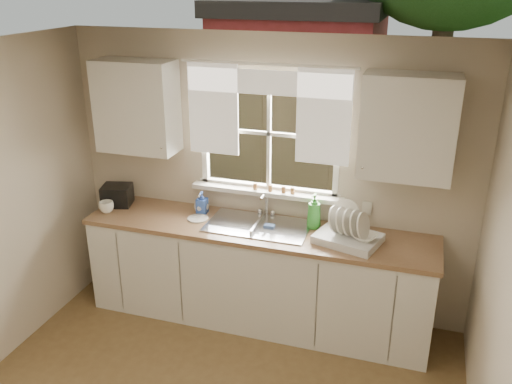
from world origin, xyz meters
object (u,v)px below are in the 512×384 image
(cup, at_px, (106,207))
(black_appliance, at_px, (117,195))
(soap_bottle_a, at_px, (314,211))
(dish_rack, at_px, (348,234))

(cup, height_order, black_appliance, black_appliance)
(soap_bottle_a, xyz_separation_m, cup, (-1.86, -0.25, -0.10))
(soap_bottle_a, height_order, cup, soap_bottle_a)
(dish_rack, height_order, black_appliance, dish_rack)
(dish_rack, distance_m, soap_bottle_a, 0.37)
(soap_bottle_a, distance_m, cup, 1.88)
(dish_rack, xyz_separation_m, soap_bottle_a, (-0.32, 0.17, 0.08))
(cup, bearing_deg, soap_bottle_a, 18.41)
(black_appliance, bearing_deg, cup, -104.67)
(soap_bottle_a, relative_size, black_appliance, 1.20)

